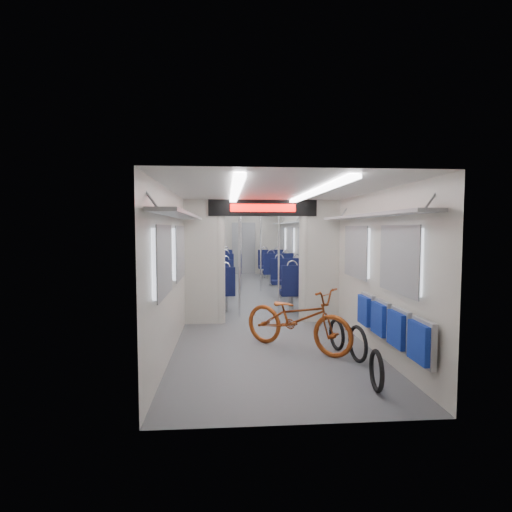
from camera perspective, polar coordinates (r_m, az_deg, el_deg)
The scene contains 14 objects.
carriage at distance 9.21m, azimuth -0.07°, elevation 2.26°, with size 12.00×12.02×2.31m.
bicycle at distance 5.92m, azimuth 5.89°, elevation -8.86°, with size 0.61×1.76×0.93m, color #964015.
flip_bench at distance 5.33m, azimuth 18.50°, elevation -9.17°, with size 0.12×2.08×0.49m.
bike_hoop_a at distance 4.70m, azimuth 16.83°, elevation -15.69°, with size 0.47×0.47×0.05m, color black.
bike_hoop_b at distance 5.57m, azimuth 14.32°, elevation -12.32°, with size 0.50×0.50×0.05m, color black.
bike_hoop_c at distance 6.04m, azimuth 11.46°, elevation -11.14°, with size 0.47×0.47×0.05m, color black.
seat_bay_near_left at distance 9.38m, azimuth -5.84°, elevation -3.67°, with size 0.89×1.99×1.07m.
seat_bay_near_right at distance 9.45m, azimuth 5.58°, elevation -3.50°, with size 0.92×2.12×1.11m.
seat_bay_far_left at distance 12.70m, azimuth -5.45°, elevation -1.49°, with size 0.96×2.29×1.17m.
seat_bay_far_right at distance 13.35m, azimuth 2.65°, elevation -1.28°, with size 0.93×2.16×1.12m.
stanchion_near_left at distance 7.97m, azimuth -2.39°, elevation -0.53°, with size 0.04×0.04×2.30m, color silver.
stanchion_near_right at distance 8.27m, azimuth 3.26°, elevation -0.37°, with size 0.04×0.04×2.30m, color silver.
stanchion_far_left at distance 11.17m, azimuth -2.13°, elevation 0.76°, with size 0.05×0.05×2.30m, color silver.
stanchion_far_right at distance 11.18m, azimuth 0.68°, elevation 0.76°, with size 0.05×0.05×2.30m, color silver.
Camera 1 is at (-0.69, -9.45, 1.77)m, focal length 28.00 mm.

